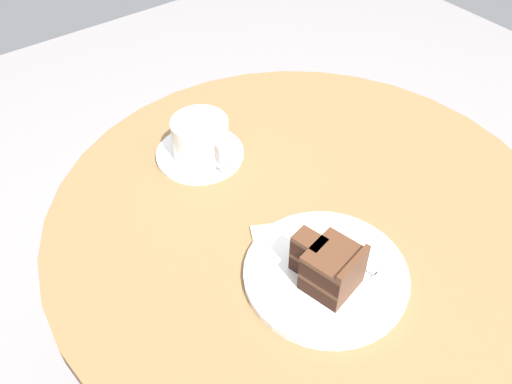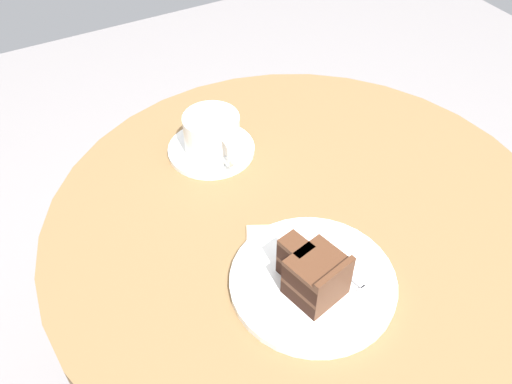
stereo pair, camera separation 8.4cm
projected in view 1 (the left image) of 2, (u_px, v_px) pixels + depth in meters
The scene contains 8 objects.
cafe_table at pixel (301, 257), 0.95m from camera, with size 0.83×0.83×0.75m.
saucer at pixel (200, 154), 0.96m from camera, with size 0.16×0.16×0.01m.
coffee_cup at pixel (201, 138), 0.93m from camera, with size 0.13×0.10×0.07m.
teaspoon at pixel (227, 149), 0.96m from camera, with size 0.11×0.02×0.00m.
cake_plate at pixel (326, 274), 0.77m from camera, with size 0.24×0.24×0.01m.
cake_slice at pixel (329, 267), 0.73m from camera, with size 0.10×0.08×0.07m.
fork at pixel (364, 267), 0.77m from camera, with size 0.15×0.04×0.00m.
napkin at pixel (302, 260), 0.80m from camera, with size 0.21×0.20×0.00m.
Camera 1 is at (0.43, -0.42, 1.38)m, focal length 38.00 mm.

